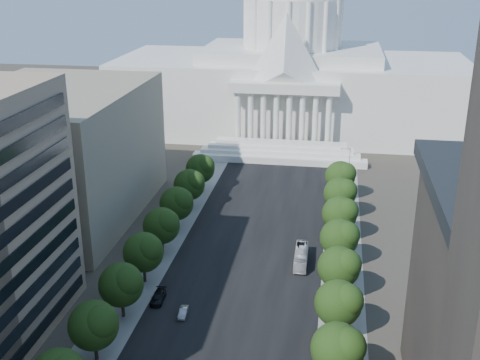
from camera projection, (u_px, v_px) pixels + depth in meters
The scene contains 26 objects.
road_asphalt at pixel (252, 246), 127.95m from camera, with size 30.00×260.00×0.01m, color black.
sidewalk_left at pixel (166, 240), 130.80m from camera, with size 8.00×260.00×0.02m, color gray.
sidewalk_right at pixel (342, 253), 125.10m from camera, with size 8.00×260.00×0.02m, color gray.
capitol at pixel (291, 73), 208.84m from camera, with size 120.00×56.00×73.00m.
office_block_left_far at pixel (54, 154), 139.20m from camera, with size 38.00×52.00×30.00m, color gray.
tree_l_d at pixel (95, 325), 89.30m from camera, with size 7.79×7.60×9.97m.
tree_l_e at pixel (123, 284), 100.41m from camera, with size 7.79×7.60×9.97m.
tree_l_f at pixel (145, 251), 111.52m from camera, with size 7.79×7.60×9.97m.
tree_l_g at pixel (163, 225), 122.62m from camera, with size 7.79×7.60×9.97m.
tree_l_h at pixel (178, 203), 133.73m from camera, with size 7.79×7.60×9.97m.
tree_l_i at pixel (190, 184), 144.84m from camera, with size 7.79×7.60×9.97m.
tree_l_j at pixel (201, 168), 155.95m from camera, with size 7.79×7.60×9.97m.
tree_r_d at pixel (340, 348), 83.90m from camera, with size 7.79×7.60×9.97m.
tree_r_e at pixel (340, 302), 95.00m from camera, with size 7.79×7.60×9.97m.
tree_r_f at pixel (341, 266), 106.11m from camera, with size 7.79×7.60×9.97m.
tree_r_g at pixel (341, 237), 117.22m from camera, with size 7.79×7.60×9.97m.
tree_r_h at pixel (341, 213), 128.33m from camera, with size 7.79×7.60×9.97m.
tree_r_i at pixel (341, 193), 139.44m from camera, with size 7.79×7.60×9.97m.
tree_r_j at pixel (342, 175), 150.55m from camera, with size 7.79×7.60×9.97m.
streetlight_c at pixel (350, 306), 95.17m from camera, with size 2.61×0.44×9.00m.
streetlight_d at pixel (349, 238), 118.31m from camera, with size 2.61×0.44×9.00m.
streetlight_e at pixel (348, 192), 141.45m from camera, with size 2.61×0.44×9.00m.
streetlight_f at pixel (347, 159), 164.60m from camera, with size 2.61×0.44×9.00m.
car_silver at pixel (183, 312), 102.90m from camera, with size 1.37×3.92×1.29m, color #95989B.
car_dark_b at pixel (158, 297), 107.16m from camera, with size 2.15×5.28×1.53m, color black.
city_bus at pixel (301, 257), 120.25m from camera, with size 2.49×10.65×2.97m, color silver.
Camera 1 is at (15.84, -24.04, 57.63)m, focal length 45.00 mm.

